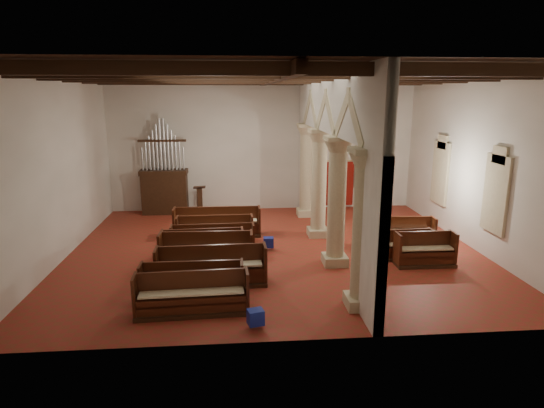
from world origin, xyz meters
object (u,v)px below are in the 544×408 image
at_px(pipe_organ, 164,184).
at_px(aisle_pew_0, 425,254).
at_px(lectern, 200,201).
at_px(nave_pew_0, 192,300).
at_px(processional_banner, 372,195).

distance_m(pipe_organ, aisle_pew_0, 11.73).
bearing_deg(lectern, nave_pew_0, -96.05).
height_order(nave_pew_0, aisle_pew_0, aisle_pew_0).
xyz_separation_m(lectern, nave_pew_0, (0.50, -9.89, -0.19)).
xyz_separation_m(lectern, aisle_pew_0, (7.57, -7.20, -0.18)).
bearing_deg(processional_banner, aisle_pew_0, -68.11).
bearing_deg(nave_pew_0, lectern, 90.38).
bearing_deg(processional_banner, pipe_organ, -160.12).
relative_size(processional_banner, aisle_pew_0, 1.31).
bearing_deg(pipe_organ, processional_banner, -4.49).
xyz_separation_m(pipe_organ, nave_pew_0, (2.06, -10.00, -1.02)).
xyz_separation_m(lectern, processional_banner, (7.85, -0.63, 0.26)).
xyz_separation_m(pipe_organ, lectern, (1.55, -0.11, -0.83)).
bearing_deg(pipe_organ, aisle_pew_0, -38.71).
height_order(lectern, processional_banner, processional_banner).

